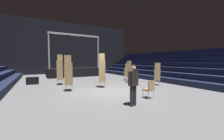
{
  "coord_description": "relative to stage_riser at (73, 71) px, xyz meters",
  "views": [
    {
      "loc": [
        -4.18,
        -7.61,
        1.92
      ],
      "look_at": [
        -0.23,
        -0.5,
        1.4
      ],
      "focal_mm": 21.87,
      "sensor_mm": 36.0,
      "label": 1
    }
  ],
  "objects": [
    {
      "name": "chair_stack_mid_right",
      "position": [
        4.26,
        -10.1,
        0.29
      ],
      "size": [
        0.62,
        0.62,
        1.79
      ],
      "rotation": [
        0.0,
        0.0,
        5.51
      ],
      "color": "#B2B5BA",
      "rests_on": "ground_plane"
    },
    {
      "name": "loose_chair_near_man",
      "position": [
        0.88,
        -12.7,
        -0.07
      ],
      "size": [
        0.45,
        0.45,
        0.95
      ],
      "rotation": [
        0.0,
        0.0,
        0.03
      ],
      "color": "#B2B5BA",
      "rests_on": "ground_plane"
    },
    {
      "name": "man_with_tie",
      "position": [
        -0.58,
        -13.23,
        0.41
      ],
      "size": [
        0.57,
        0.29,
        1.79
      ],
      "rotation": [
        0.0,
        0.0,
        3.3
      ],
      "color": "black",
      "rests_on": "ground_plane"
    },
    {
      "name": "equipment_road_case",
      "position": [
        -4.49,
        -4.67,
        -0.31
      ],
      "size": [
        0.95,
        0.68,
        0.59
      ],
      "primitive_type": "cube",
      "rotation": [
        0.0,
        0.0,
        -0.09
      ],
      "color": "black",
      "rests_on": "ground_plane"
    },
    {
      "name": "chair_stack_rear_left",
      "position": [
        0.0,
        -8.82,
        0.63
      ],
      "size": [
        0.6,
        0.6,
        2.48
      ],
      "rotation": [
        0.0,
        0.0,
        5.75
      ],
      "color": "#B2B5BA",
      "rests_on": "ground_plane"
    },
    {
      "name": "bleacher_bank_right",
      "position": [
        8.38,
        -9.22,
        0.97
      ],
      "size": [
        5.25,
        24.0,
        3.15
      ],
      "rotation": [
        0.0,
        0.0,
        -1.57
      ],
      "color": "#191E38",
      "rests_on": "ground_plane"
    },
    {
      "name": "stage_riser",
      "position": [
        0.0,
        0.0,
        0.0
      ],
      "size": [
        6.35,
        3.13,
        5.16
      ],
      "color": "black",
      "rests_on": "ground_plane"
    },
    {
      "name": "chair_stack_mid_left",
      "position": [
        3.76,
        -6.62,
        0.25
      ],
      "size": [
        0.62,
        0.62,
        1.71
      ],
      "rotation": [
        0.0,
        0.0,
        2.25
      ],
      "color": "#B2B5BA",
      "rests_on": "ground_plane"
    },
    {
      "name": "chair_stack_front_left",
      "position": [
        3.16,
        -7.96,
        0.38
      ],
      "size": [
        0.58,
        0.58,
        1.96
      ],
      "rotation": [
        0.0,
        0.0,
        5.13
      ],
      "color": "#B2B5BA",
      "rests_on": "ground_plane"
    },
    {
      "name": "arena_end_wall",
      "position": [
        0.0,
        4.78,
        3.39
      ],
      "size": [
        22.0,
        0.3,
        8.0
      ],
      "primitive_type": "cube",
      "color": "black",
      "rests_on": "ground_plane"
    },
    {
      "name": "chair_stack_front_right",
      "position": [
        -2.4,
        -8.9,
        0.55
      ],
      "size": [
        0.57,
        0.57,
        2.31
      ],
      "rotation": [
        0.0,
        0.0,
        5.92
      ],
      "color": "#B2B5BA",
      "rests_on": "ground_plane"
    },
    {
      "name": "ground_plane",
      "position": [
        0.0,
        -10.22,
        -0.66
      ],
      "size": [
        22.0,
        30.0,
        0.1
      ],
      "primitive_type": "cube",
      "color": "slate"
    },
    {
      "name": "chair_stack_mid_centre",
      "position": [
        -2.51,
        -6.12,
        0.63
      ],
      "size": [
        0.54,
        0.54,
        2.48
      ],
      "rotation": [
        0.0,
        0.0,
        2.88
      ],
      "color": "#B2B5BA",
      "rests_on": "ground_plane"
    }
  ]
}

